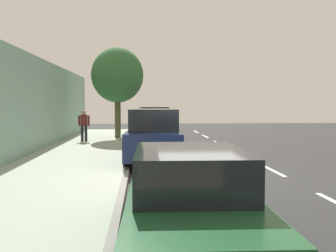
{
  "coord_description": "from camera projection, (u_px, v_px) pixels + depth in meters",
  "views": [
    {
      "loc": [
        1.78,
        10.9,
        2.17
      ],
      "look_at": [
        0.42,
        -7.66,
        1.05
      ],
      "focal_mm": 39.05,
      "sensor_mm": 36.0,
      "label": 1
    }
  ],
  "objects": [
    {
      "name": "pedestrian_on_phone",
      "position": [
        84.0,
        124.0,
        19.94
      ],
      "size": [
        0.62,
        0.27,
        1.69
      ],
      "color": "black",
      "rests_on": "sidewalk"
    },
    {
      "name": "curb_edge",
      "position": [
        126.0,
        174.0,
        10.94
      ],
      "size": [
        0.16,
        37.17,
        0.15
      ],
      "primitive_type": "cube",
      "color": "gray",
      "rests_on": "ground"
    },
    {
      "name": "ground",
      "position": [
        200.0,
        175.0,
        11.11
      ],
      "size": [
        59.48,
        59.48,
        0.0
      ],
      "primitive_type": "plane",
      "color": "#2B2B2B"
    },
    {
      "name": "parked_suv_white_nearest",
      "position": [
        153.0,
        122.0,
        22.88
      ],
      "size": [
        2.15,
        4.79,
        1.99
      ],
      "color": "white",
      "rests_on": "ground"
    },
    {
      "name": "street_tree_near_cyclist",
      "position": [
        117.0,
        76.0,
        21.95
      ],
      "size": [
        3.12,
        3.12,
        5.42
      ],
      "color": "#474A2B",
      "rests_on": "sidewalk"
    },
    {
      "name": "parked_sedan_green_mid",
      "position": [
        189.0,
        202.0,
        5.3
      ],
      "size": [
        1.93,
        4.45,
        1.52
      ],
      "color": "#1E512D",
      "rests_on": "ground"
    },
    {
      "name": "sidewalk",
      "position": [
        57.0,
        175.0,
        10.79
      ],
      "size": [
        3.94,
        37.17,
        0.15
      ],
      "primitive_type": "cube",
      "color": "#9CA794",
      "rests_on": "ground"
    },
    {
      "name": "parked_suv_dark_blue_second",
      "position": [
        155.0,
        135.0,
        13.51
      ],
      "size": [
        2.17,
        4.8,
        1.99
      ],
      "color": "navy",
      "rests_on": "ground"
    },
    {
      "name": "cyclist_with_backpack",
      "position": [
        137.0,
        128.0,
        18.26
      ],
      "size": [
        0.5,
        0.59,
        1.6
      ],
      "color": "#C6B284",
      "rests_on": "ground"
    },
    {
      "name": "bicycle_at_curb",
      "position": [
        141.0,
        141.0,
        17.87
      ],
      "size": [
        1.69,
        0.56,
        0.74
      ],
      "color": "black",
      "rests_on": "ground"
    },
    {
      "name": "lane_stripe_centre",
      "position": [
        272.0,
        170.0,
        11.98
      ],
      "size": [
        0.14,
        35.8,
        0.01
      ],
      "color": "white",
      "rests_on": "ground"
    },
    {
      "name": "lane_stripe_bike_edge",
      "position": [
        175.0,
        176.0,
        11.06
      ],
      "size": [
        0.12,
        37.17,
        0.01
      ],
      "primitive_type": "cube",
      "color": "white",
      "rests_on": "ground"
    }
  ]
}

